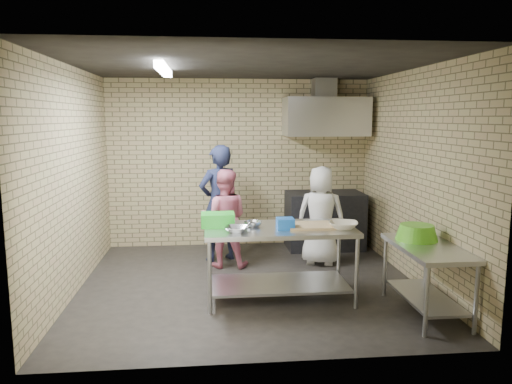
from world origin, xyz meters
TOP-DOWN VIEW (x-y plane):
  - floor at (0.00, 0.00)m, footprint 4.20×4.20m
  - ceiling at (0.00, 0.00)m, footprint 4.20×4.20m
  - back_wall at (0.00, 2.00)m, footprint 4.20×0.06m
  - front_wall at (0.00, -2.00)m, footprint 4.20×0.06m
  - left_wall at (-2.10, 0.00)m, footprint 0.06×4.00m
  - right_wall at (2.10, 0.00)m, footprint 0.06×4.00m
  - prep_table at (0.30, -0.52)m, footprint 1.70×0.85m
  - side_counter at (1.80, -1.10)m, footprint 0.60×1.20m
  - stove at (1.35, 1.65)m, footprint 1.20×0.70m
  - range_hood at (1.35, 1.70)m, footprint 1.30×0.60m
  - hood_duct at (1.35, 1.85)m, footprint 0.35×0.30m
  - wall_shelf at (1.65, 1.89)m, footprint 0.80×0.20m
  - fluorescent_fixture at (-1.00, 0.00)m, footprint 0.10×1.25m
  - green_crate at (-0.40, -0.40)m, footprint 0.38×0.28m
  - blue_tub at (0.35, -0.62)m, footprint 0.19×0.19m
  - cutting_board at (0.65, -0.54)m, footprint 0.52×0.40m
  - mixing_bowl_a at (-0.20, -0.72)m, footprint 0.32×0.32m
  - mixing_bowl_b at (-0.00, -0.47)m, footprint 0.25×0.25m
  - ceramic_bowl at (1.00, -0.67)m, footprint 0.40×0.40m
  - green_basin at (1.78, -0.85)m, footprint 0.46×0.46m
  - bottle_red at (1.40, 1.89)m, footprint 0.07×0.07m
  - bottle_green at (1.80, 1.89)m, footprint 0.06×0.06m
  - man_navy at (-0.35, 1.12)m, footprint 0.73×0.63m
  - woman_pink at (-0.29, 0.80)m, footprint 0.74×0.61m
  - woman_white at (1.09, 0.79)m, footprint 0.80×0.64m

SIDE VIEW (x-z plane):
  - floor at x=0.00m, z-range 0.00..0.00m
  - side_counter at x=1.80m, z-range 0.00..0.75m
  - prep_table at x=0.30m, z-range 0.00..0.85m
  - stove at x=1.35m, z-range 0.00..0.90m
  - woman_pink at x=-0.29m, z-range 0.00..1.38m
  - woman_white at x=1.09m, z-range 0.00..1.42m
  - green_basin at x=1.78m, z-range 0.75..0.92m
  - man_navy at x=-0.35m, z-range 0.00..1.70m
  - cutting_board at x=0.65m, z-range 0.85..0.88m
  - mixing_bowl_b at x=0.00m, z-range 0.85..0.91m
  - mixing_bowl_a at x=-0.20m, z-range 0.85..0.92m
  - ceramic_bowl at x=1.00m, z-range 0.85..0.93m
  - blue_tub at x=0.35m, z-range 0.85..0.97m
  - green_crate at x=-0.40m, z-range 0.85..1.00m
  - back_wall at x=0.00m, z-range 0.00..2.70m
  - front_wall at x=0.00m, z-range 0.00..2.70m
  - left_wall at x=-2.10m, z-range 0.00..2.70m
  - right_wall at x=2.10m, z-range 0.00..2.70m
  - wall_shelf at x=1.65m, z-range 1.90..1.94m
  - bottle_green at x=1.80m, z-range 1.94..2.09m
  - bottle_red at x=1.40m, z-range 1.94..2.12m
  - range_hood at x=1.35m, z-range 1.80..2.40m
  - hood_duct at x=1.35m, z-range 2.40..2.70m
  - fluorescent_fixture at x=-1.00m, z-range 2.60..2.68m
  - ceiling at x=0.00m, z-range 2.70..2.70m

